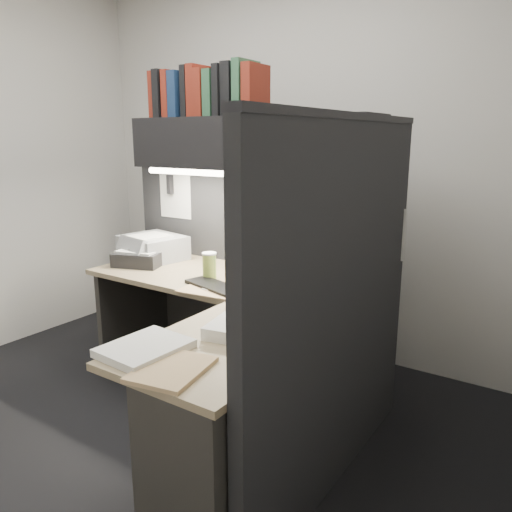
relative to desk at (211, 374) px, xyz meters
name	(u,v)px	position (x,y,z in m)	size (l,w,h in m)	color
floor	(152,429)	(-0.43, 0.00, -0.44)	(3.50, 3.50, 0.00)	black
wall_back	(293,163)	(-0.43, 1.50, 0.91)	(3.50, 0.04, 2.70)	silver
partition_back	(253,253)	(-0.40, 0.93, 0.36)	(1.90, 0.06, 1.60)	black
partition_right	(338,314)	(0.55, 0.18, 0.36)	(0.06, 1.50, 1.60)	black
desk	(211,374)	(0.00, 0.00, 0.00)	(1.70, 1.53, 0.73)	#978060
overhead_shelf	(249,143)	(-0.30, 0.75, 1.06)	(1.55, 0.34, 0.30)	black
task_light_tube	(235,174)	(-0.30, 0.61, 0.89)	(0.04, 0.04, 1.32)	white
monitor	(256,242)	(-0.21, 0.70, 0.49)	(0.45, 0.34, 0.52)	black
keyboard	(217,287)	(-0.24, 0.36, 0.30)	(0.42, 0.14, 0.02)	black
mousepad	(329,297)	(0.33, 0.56, 0.29)	(0.24, 0.22, 0.00)	#1B3B97
mouse	(328,294)	(0.33, 0.54, 0.31)	(0.06, 0.10, 0.04)	black
telephone	(325,285)	(0.27, 0.63, 0.33)	(0.20, 0.20, 0.08)	#BAA98F
coffee_cup	(209,267)	(-0.40, 0.49, 0.36)	(0.08, 0.08, 0.15)	#CACF53
printer	(153,247)	(-1.03, 0.66, 0.37)	(0.40, 0.34, 0.16)	#96989B
notebook_stack	(140,258)	(-0.98, 0.50, 0.33)	(0.30, 0.25, 0.09)	black
open_folder	(223,290)	(-0.19, 0.35, 0.29)	(0.44, 0.29, 0.01)	tan
paper_stack_a	(243,329)	(0.25, -0.09, 0.31)	(0.28, 0.23, 0.05)	white
paper_stack_b	(145,348)	(0.03, -0.44, 0.30)	(0.25, 0.32, 0.03)	white
manila_stack	(172,369)	(0.23, -0.50, 0.30)	(0.22, 0.29, 0.02)	tan
binder_row	(206,93)	(-0.61, 0.76, 1.35)	(0.77, 0.25, 0.31)	maroon
pinned_papers	(274,229)	(0.00, 0.56, 0.61)	(1.76, 1.31, 0.51)	white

